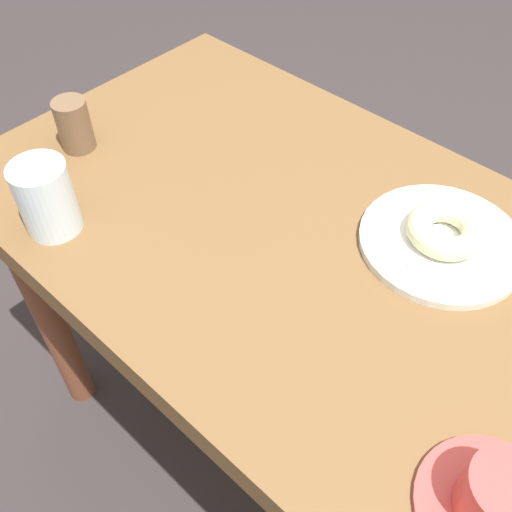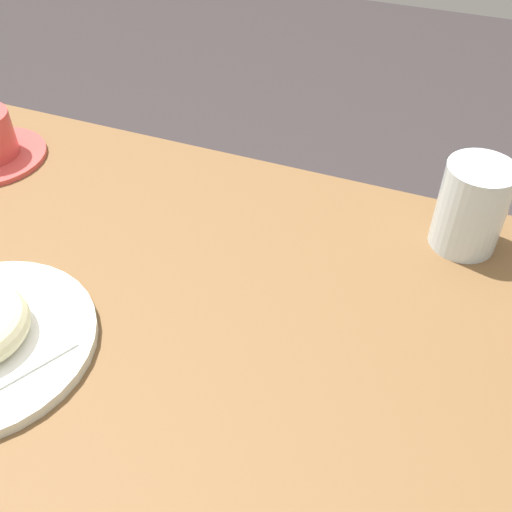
# 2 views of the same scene
# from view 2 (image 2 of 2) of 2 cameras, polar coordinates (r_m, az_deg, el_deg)

# --- Properties ---
(table) EXTENTS (1.04, 0.60, 0.70)m
(table) POSITION_cam_2_polar(r_m,az_deg,el_deg) (0.71, -7.76, -11.06)
(table) COLOR brown
(table) RESTS_ON ground_plane
(water_glass) EXTENTS (0.08, 0.08, 0.11)m
(water_glass) POSITION_cam_2_polar(r_m,az_deg,el_deg) (0.71, 20.15, 4.50)
(water_glass) COLOR silver
(water_glass) RESTS_ON table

